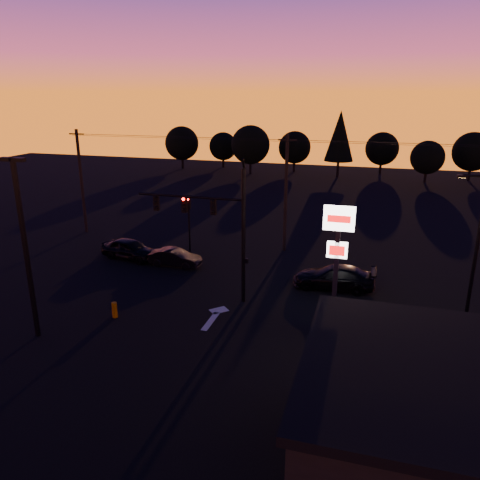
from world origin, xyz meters
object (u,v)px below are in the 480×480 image
(secondary_signal, at_px, (189,217))
(car_left, at_px, (130,249))
(car_right, at_px, (334,277))
(streetlight, at_px, (476,242))
(suv_parked, at_px, (421,396))
(traffic_signal_mast, at_px, (217,220))
(car_mid, at_px, (175,258))
(parking_lot_light, at_px, (24,238))
(bollard, at_px, (115,310))
(pylon_sign, at_px, (338,244))

(secondary_signal, distance_m, car_left, 5.05)
(car_right, bearing_deg, streetlight, 73.01)
(car_left, bearing_deg, car_right, -84.70)
(secondary_signal, height_order, suv_parked, secondary_signal)
(traffic_signal_mast, xyz_separation_m, car_right, (6.59, 3.51, -4.19))
(car_mid, bearing_deg, parking_lot_light, 167.34)
(streetlight, relative_size, bollard, 9.01)
(car_mid, bearing_deg, traffic_signal_mast, -131.97)
(traffic_signal_mast, xyz_separation_m, streetlight, (14.01, 1.51, -0.52))
(parking_lot_light, xyz_separation_m, bollard, (2.72, 2.95, -4.83))
(secondary_signal, bearing_deg, car_left, -144.15)
(traffic_signal_mast, height_order, suv_parked, traffic_signal_mast)
(car_left, bearing_deg, secondary_signal, -44.00)
(bollard, distance_m, suv_parked, 16.17)
(bollard, height_order, car_left, car_left)
(streetlight, relative_size, suv_parked, 1.61)
(suv_parked, bearing_deg, parking_lot_light, -175.46)
(car_left, relative_size, car_mid, 1.18)
(traffic_signal_mast, xyz_separation_m, pylon_sign, (7.10, -2.49, -0.02))
(bollard, bearing_deg, suv_parked, -13.48)
(traffic_signal_mast, height_order, car_right, traffic_signal_mast)
(car_right, bearing_deg, secondary_signal, -110.98)
(streetlight, bearing_deg, car_left, 171.72)
(car_left, xyz_separation_m, car_mid, (3.87, -0.45, -0.14))
(secondary_signal, height_order, car_left, secondary_signal)
(pylon_sign, bearing_deg, car_right, 94.82)
(secondary_signal, bearing_deg, car_mid, -87.35)
(parking_lot_light, xyz_separation_m, car_right, (13.99, 10.50, -4.52))
(traffic_signal_mast, relative_size, pylon_sign, 1.26)
(streetlight, distance_m, bollard, 19.90)
(streetlight, xyz_separation_m, bollard, (-18.69, -5.55, -3.98))
(parking_lot_light, distance_m, pylon_sign, 15.19)
(car_left, bearing_deg, pylon_sign, -104.74)
(traffic_signal_mast, bearing_deg, bollard, -139.23)
(pylon_sign, xyz_separation_m, bollard, (-11.78, -1.54, -4.47))
(streetlight, xyz_separation_m, car_mid, (-18.76, 2.84, -3.80))
(parking_lot_light, distance_m, car_mid, 12.54)
(car_mid, relative_size, car_right, 0.74)
(secondary_signal, bearing_deg, traffic_signal_mast, -56.81)
(secondary_signal, relative_size, suv_parked, 0.88)
(traffic_signal_mast, height_order, secondary_signal, traffic_signal_mast)
(streetlight, bearing_deg, traffic_signal_mast, -173.86)
(pylon_sign, bearing_deg, car_mid, 150.00)
(secondary_signal, distance_m, bollard, 11.78)
(pylon_sign, xyz_separation_m, car_mid, (-11.85, 6.84, -4.29))
(bollard, distance_m, car_left, 9.68)
(bollard, bearing_deg, secondary_signal, 91.08)
(parking_lot_light, bearing_deg, secondary_signal, 80.21)
(secondary_signal, distance_m, car_right, 12.35)
(traffic_signal_mast, xyz_separation_m, bollard, (-4.68, -4.04, -4.49))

